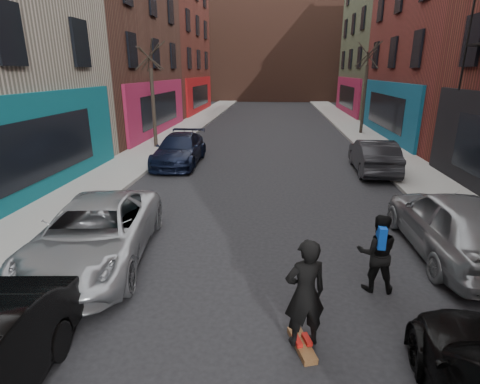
% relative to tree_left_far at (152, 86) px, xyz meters
% --- Properties ---
extents(sidewalk_left, '(2.50, 84.00, 0.13)m').
position_rel_tree_left_far_xyz_m(sidewalk_left, '(-0.05, 12.00, -3.31)').
color(sidewalk_left, gray).
rests_on(sidewalk_left, ground).
extents(sidewalk_right, '(2.50, 84.00, 0.13)m').
position_rel_tree_left_far_xyz_m(sidewalk_right, '(12.45, 12.00, -3.31)').
color(sidewalk_right, gray).
rests_on(sidewalk_right, ground).
extents(building_far, '(40.00, 10.00, 14.00)m').
position_rel_tree_left_far_xyz_m(building_far, '(6.20, 38.00, 3.62)').
color(building_far, '#47281E').
rests_on(building_far, ground).
extents(tree_left_far, '(2.00, 2.00, 6.50)m').
position_rel_tree_left_far_xyz_m(tree_left_far, '(0.00, 0.00, 0.00)').
color(tree_left_far, black).
rests_on(tree_left_far, sidewalk_left).
extents(tree_right_far, '(2.00, 2.00, 6.80)m').
position_rel_tree_left_far_xyz_m(tree_right_far, '(12.40, 6.00, 0.15)').
color(tree_right_far, black).
rests_on(tree_right_far, sidewalk_right).
extents(parked_left_far, '(2.93, 5.25, 1.39)m').
position_rel_tree_left_far_xyz_m(parked_left_far, '(2.63, -12.74, -2.69)').
color(parked_left_far, '#96999E').
rests_on(parked_left_far, ground).
extents(parked_left_end, '(2.02, 4.78, 1.37)m').
position_rel_tree_left_far_xyz_m(parked_left_end, '(2.21, -3.39, -2.69)').
color(parked_left_end, black).
rests_on(parked_left_end, ground).
extents(parked_right_far, '(1.96, 4.72, 1.60)m').
position_rel_tree_left_far_xyz_m(parked_right_far, '(10.80, -11.70, -2.58)').
color(parked_right_far, gray).
rests_on(parked_right_far, ground).
extents(parked_right_end, '(1.67, 4.34, 1.41)m').
position_rel_tree_left_far_xyz_m(parked_right_end, '(10.80, -4.05, -2.67)').
color(parked_right_end, black).
rests_on(parked_right_end, ground).
extents(skateboard, '(0.44, 0.83, 0.10)m').
position_rel_tree_left_far_xyz_m(skateboard, '(7.12, -15.18, -3.33)').
color(skateboard, brown).
rests_on(skateboard, ground).
extents(skateboarder, '(0.74, 0.60, 1.77)m').
position_rel_tree_left_far_xyz_m(skateboarder, '(7.12, -15.18, -2.39)').
color(skateboarder, black).
rests_on(skateboarder, skateboard).
extents(pedestrian, '(0.81, 0.66, 1.59)m').
position_rel_tree_left_far_xyz_m(pedestrian, '(8.64, -13.34, -2.57)').
color(pedestrian, black).
rests_on(pedestrian, ground).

